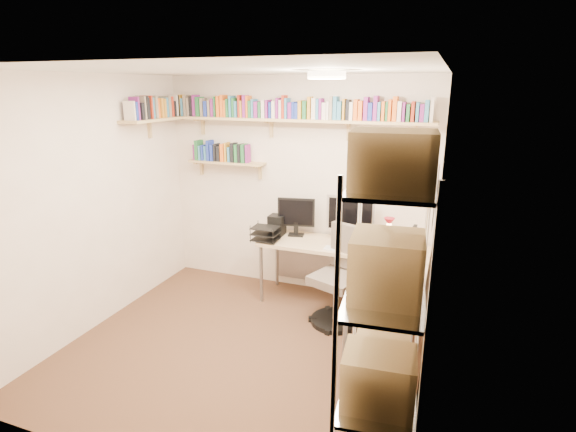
# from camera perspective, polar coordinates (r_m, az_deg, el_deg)

# --- Properties ---
(ground) EXTENTS (3.20, 3.20, 0.00)m
(ground) POSITION_cam_1_polar(r_m,az_deg,el_deg) (4.44, -5.69, -16.26)
(ground) COLOR #4A341F
(ground) RESTS_ON ground
(room_shell) EXTENTS (3.24, 3.04, 2.52)m
(room_shell) POSITION_cam_1_polar(r_m,az_deg,el_deg) (3.84, -6.26, 3.62)
(room_shell) COLOR beige
(room_shell) RESTS_ON ground
(wall_shelves) EXTENTS (3.12, 1.09, 0.80)m
(wall_shelves) POSITION_cam_1_polar(r_m,az_deg,el_deg) (5.12, -4.34, 12.24)
(wall_shelves) COLOR tan
(wall_shelves) RESTS_ON ground
(corner_desk) EXTENTS (1.90, 1.82, 1.24)m
(corner_desk) POSITION_cam_1_polar(r_m,az_deg,el_deg) (4.72, 6.81, -4.71)
(corner_desk) COLOR beige
(corner_desk) RESTS_ON ground
(office_chair) EXTENTS (0.58, 0.59, 1.02)m
(office_chair) POSITION_cam_1_polar(r_m,az_deg,el_deg) (4.69, 6.59, -8.47)
(office_chair) COLOR black
(office_chair) RESTS_ON ground
(wire_rack) EXTENTS (0.50, 0.91, 2.19)m
(wire_rack) POSITION_cam_1_polar(r_m,az_deg,el_deg) (2.44, 12.34, -8.19)
(wire_rack) COLOR silver
(wire_rack) RESTS_ON ground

